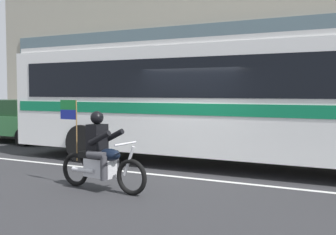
# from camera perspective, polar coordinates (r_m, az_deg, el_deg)

# --- Properties ---
(ground_plane) EXTENTS (60.00, 60.00, 0.00)m
(ground_plane) POSITION_cam_1_polar(r_m,az_deg,el_deg) (10.27, 2.93, -7.42)
(ground_plane) COLOR #2B2B2D
(sidewalk_curb) EXTENTS (28.00, 3.80, 0.15)m
(sidewalk_curb) POSITION_cam_1_polar(r_m,az_deg,el_deg) (14.99, 11.10, -3.74)
(sidewalk_curb) COLOR #A39E93
(sidewalk_curb) RESTS_ON ground_plane
(lane_center_stripe) EXTENTS (26.60, 0.14, 0.01)m
(lane_center_stripe) POSITION_cam_1_polar(r_m,az_deg,el_deg) (9.74, 1.44, -8.00)
(lane_center_stripe) COLOR silver
(lane_center_stripe) RESTS_ON ground_plane
(transit_bus) EXTENTS (12.79, 2.67, 3.22)m
(transit_bus) POSITION_cam_1_polar(r_m,az_deg,el_deg) (10.93, 9.05, 3.13)
(transit_bus) COLOR white
(transit_bus) RESTS_ON ground_plane
(motorcycle_with_rider) EXTENTS (2.19, 0.64, 1.78)m
(motorcycle_with_rider) POSITION_cam_1_polar(r_m,az_deg,el_deg) (8.44, -9.04, -5.26)
(motorcycle_with_rider) COLOR black
(motorcycle_with_rider) RESTS_ON ground_plane
(parked_hatchback_downstreet) EXTENTS (4.57, 1.99, 1.64)m
(parked_hatchback_downstreet) POSITION_cam_1_polar(r_m,az_deg,el_deg) (17.55, -20.26, -0.30)
(parked_hatchback_downstreet) COLOR #2D6638
(parked_hatchback_downstreet) RESTS_ON ground_plane
(fire_hydrant) EXTENTS (0.22, 0.30, 0.75)m
(fire_hydrant) POSITION_cam_1_polar(r_m,az_deg,el_deg) (14.82, 0.62, -2.03)
(fire_hydrant) COLOR #4C8C3F
(fire_hydrant) RESTS_ON sidewalk_curb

